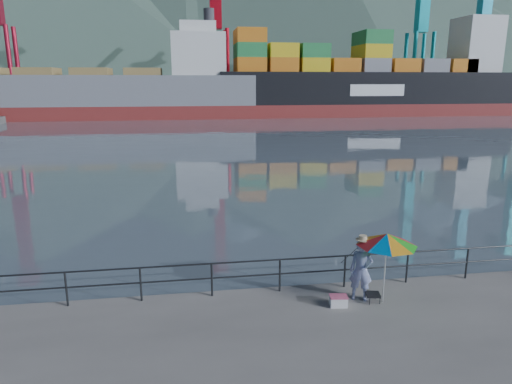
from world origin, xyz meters
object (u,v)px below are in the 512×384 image
at_px(bulk_carrier, 113,93).
at_px(container_ship, 376,82).
at_px(beach_umbrella, 387,240).
at_px(cooler_bag, 338,301).
at_px(fisherman, 361,270).

distance_m(bulk_carrier, container_ship, 47.40).
xyz_separation_m(beach_umbrella, container_ship, (29.97, 71.54, 4.02)).
relative_size(bulk_carrier, container_ship, 0.94).
bearing_deg(cooler_bag, container_ship, 74.04).
distance_m(fisherman, bulk_carrier, 73.04).
relative_size(fisherman, beach_umbrella, 0.87).
bearing_deg(beach_umbrella, cooler_bag, -178.21).
bearing_deg(bulk_carrier, fisherman, -76.68).
relative_size(fisherman, cooler_bag, 3.77).
xyz_separation_m(cooler_bag, container_ship, (31.29, 71.58, 5.74)).
bearing_deg(cooler_bag, fisherman, 30.82).
height_order(fisherman, beach_umbrella, beach_umbrella).
bearing_deg(bulk_carrier, cooler_bag, -77.30).
height_order(beach_umbrella, bulk_carrier, bulk_carrier).
bearing_deg(cooler_bag, bulk_carrier, 110.35).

